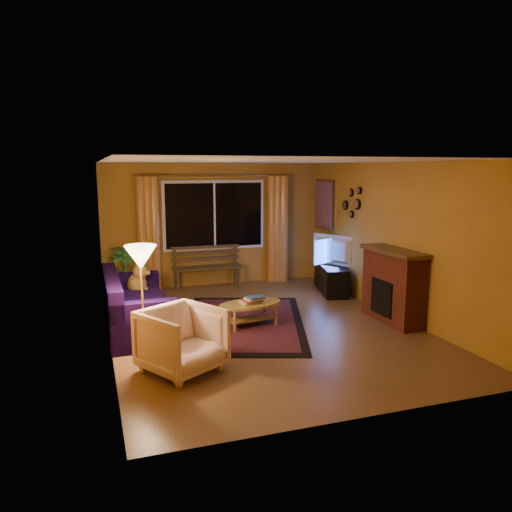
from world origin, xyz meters
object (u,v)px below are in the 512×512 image
object	(u,v)px
sofa	(137,302)
coffee_table	(250,314)
tv_console	(331,279)
floor_lamp	(143,303)
armchair	(182,337)
bench	(207,277)

from	to	relation	value
sofa	coffee_table	bearing A→B (deg)	-13.19
coffee_table	tv_console	world-z (taller)	tv_console
floor_lamp	tv_console	xyz separation A→B (m)	(3.86, 2.34, -0.46)
armchair	coffee_table	bearing A→B (deg)	16.46
bench	floor_lamp	bearing A→B (deg)	-114.53
bench	coffee_table	bearing A→B (deg)	-88.20
sofa	floor_lamp	distance (m)	1.21
sofa	tv_console	xyz separation A→B (m)	(3.82, 1.16, -0.16)
sofa	tv_console	distance (m)	4.00
armchair	sofa	bearing A→B (deg)	70.90
bench	tv_console	world-z (taller)	tv_console
armchair	floor_lamp	xyz separation A→B (m)	(-0.39, 0.59, 0.30)
coffee_table	tv_console	bearing A→B (deg)	35.39
bench	tv_console	distance (m)	2.49
coffee_table	floor_lamp	bearing A→B (deg)	-154.74
sofa	floor_lamp	bearing A→B (deg)	-91.84
sofa	coffee_table	size ratio (longest dim) A/B	2.07
tv_console	sofa	bearing A→B (deg)	-147.90
bench	armchair	distance (m)	4.26
armchair	tv_console	distance (m)	4.54
coffee_table	sofa	bearing A→B (deg)	167.08
bench	armchair	xyz separation A→B (m)	(-1.25, -4.06, 0.22)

